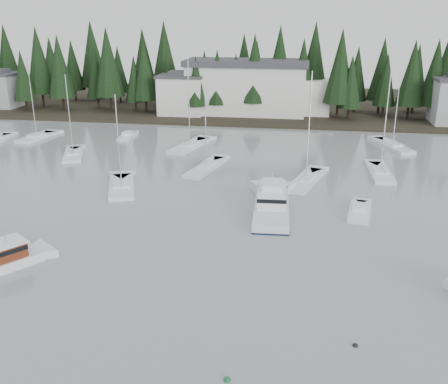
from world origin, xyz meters
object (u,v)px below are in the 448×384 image
object	(u,v)px
harbor_inn	(257,88)
runabout_3	(128,137)
house_west	(182,94)
sailboat_3	(380,174)
sailboat_2	(190,147)
sailboat_6	(122,188)
sailboat_5	(206,169)
sailboat_12	(37,138)
cabin_cruiser_center	(272,205)
sailboat_10	(392,147)
sailboat_1	(74,156)
sailboat_7	(306,182)
house_far_west	(0,89)
runabout_1	(360,213)

from	to	relation	value
harbor_inn	runabout_3	bearing A→B (deg)	-130.26
house_west	sailboat_3	world-z (taller)	sailboat_3
sailboat_2	sailboat_6	size ratio (longest dim) A/B	1.20
sailboat_5	sailboat_12	distance (m)	34.58
cabin_cruiser_center	sailboat_3	distance (m)	20.49
sailboat_2	sailboat_10	size ratio (longest dim) A/B	1.16
sailboat_1	harbor_inn	bearing A→B (deg)	-54.46
sailboat_6	sailboat_10	distance (m)	44.29
cabin_cruiser_center	sailboat_3	bearing A→B (deg)	-43.24
sailboat_3	sailboat_7	xyz separation A→B (m)	(-9.69, -4.82, -0.00)
sailboat_1	house_west	bearing A→B (deg)	-36.14
sailboat_5	sailboat_10	size ratio (longest dim) A/B	0.92
sailboat_10	cabin_cruiser_center	bearing A→B (deg)	130.95
house_west	sailboat_12	size ratio (longest dim) A/B	0.69
harbor_inn	sailboat_3	distance (m)	43.87
harbor_inn	sailboat_5	distance (m)	40.23
sailboat_6	sailboat_2	bearing A→B (deg)	-29.95
runabout_3	sailboat_6	bearing A→B (deg)	-165.51
sailboat_3	sailboat_12	world-z (taller)	sailboat_3
harbor_inn	sailboat_12	distance (m)	44.38
harbor_inn	sailboat_1	xyz separation A→B (m)	(-23.89, -36.34, -5.70)
harbor_inn	sailboat_10	bearing A→B (deg)	-43.83
sailboat_6	sailboat_7	distance (m)	22.98
sailboat_7	house_far_west	bearing A→B (deg)	74.29
house_west	sailboat_6	world-z (taller)	sailboat_6
sailboat_5	sailboat_3	bearing A→B (deg)	-74.89
cabin_cruiser_center	sailboat_2	size ratio (longest dim) A/B	0.83
sailboat_12	sailboat_5	bearing A→B (deg)	-103.90
sailboat_1	sailboat_10	size ratio (longest dim) A/B	1.02
sailboat_12	runabout_1	size ratio (longest dim) A/B	2.18
cabin_cruiser_center	sailboat_7	world-z (taller)	sailboat_7
cabin_cruiser_center	sailboat_10	distance (m)	35.35
sailboat_7	runabout_3	world-z (taller)	sailboat_7
sailboat_2	runabout_1	size ratio (longest dim) A/B	2.25
harbor_inn	runabout_3	xyz separation A→B (m)	(-19.93, -23.53, -5.64)
sailboat_1	sailboat_2	distance (m)	17.92
harbor_inn	sailboat_5	xyz separation A→B (m)	(-2.99, -39.71, -5.72)
cabin_cruiser_center	sailboat_1	xyz separation A→B (m)	(-30.84, 17.73, -0.68)
sailboat_6	sailboat_12	bearing A→B (deg)	26.28
sailboat_5	runabout_3	size ratio (longest dim) A/B	1.96
sailboat_1	sailboat_2	xyz separation A→B (m)	(16.06, 7.97, -0.00)
runabout_1	sailboat_10	bearing A→B (deg)	-6.14
house_west	sailboat_7	xyz separation A→B (m)	(25.60, -39.97, -4.58)
sailboat_12	sailboat_10	bearing A→B (deg)	-78.38
house_west	runabout_3	size ratio (longest dim) A/B	1.64
sailboat_2	runabout_3	distance (m)	13.03
house_west	cabin_cruiser_center	size ratio (longest dim) A/B	0.80
sailboat_7	sailboat_12	world-z (taller)	sailboat_7
sailboat_2	sailboat_7	xyz separation A→B (m)	(18.39, -14.95, 0.01)
sailboat_1	runabout_1	xyz separation A→B (m)	(40.14, -16.83, 0.06)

